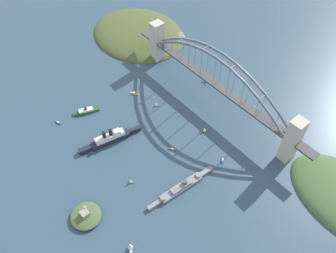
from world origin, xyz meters
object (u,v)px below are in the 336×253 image
object	(u,v)px
seaplane_taxiing_near_bridge	(206,80)
small_boat_3	(130,181)
small_boat_7	(223,160)
small_boat_0	(130,246)
small_boat_2	(172,149)
small_boat_4	(58,122)
fort_island_mid_harbor	(86,216)
harbor_ferry_steamer	(86,111)
naval_cruiser	(182,187)
small_boat_1	(156,104)
small_boat_6	(205,130)
seaplane_second_in_formation	(253,108)
small_boat_5	(135,93)
harbor_arch_bridge	(216,83)
ocean_liner	(110,138)

from	to	relation	value
seaplane_taxiing_near_bridge	small_boat_3	world-z (taller)	small_boat_3
small_boat_7	small_boat_0	bearing A→B (deg)	95.79
small_boat_2	small_boat_7	world-z (taller)	small_boat_7
small_boat_4	fort_island_mid_harbor	bearing A→B (deg)	163.38
fort_island_mid_harbor	harbor_ferry_steamer	bearing A→B (deg)	-31.41
naval_cruiser	small_boat_1	xyz separation A→B (m)	(115.14, -57.10, 0.26)
small_boat_6	small_boat_3	bearing A→B (deg)	90.00
harbor_ferry_steamer	small_boat_0	distance (m)	192.30
fort_island_mid_harbor	seaplane_second_in_formation	world-z (taller)	fort_island_mid_harbor
fort_island_mid_harbor	small_boat_5	xyz separation A→B (m)	(113.64, -145.70, -2.48)
harbor_arch_bridge	small_boat_3	xyz separation A→B (m)	(-30.06, 158.42, -29.62)
ocean_liner	small_boat_7	size ratio (longest dim) A/B	7.76
small_boat_5	small_boat_7	distance (m)	154.87
small_boat_3	small_boat_5	size ratio (longest dim) A/B	0.65
seaplane_second_in_formation	small_boat_5	world-z (taller)	seaplane_second_in_formation
harbor_ferry_steamer	small_boat_7	world-z (taller)	harbor_ferry_steamer
harbor_arch_bridge	small_boat_2	world-z (taller)	harbor_arch_bridge
small_boat_4	harbor_ferry_steamer	bearing A→B (deg)	-100.72
small_boat_2	small_boat_5	bearing A→B (deg)	-11.97
small_boat_5	small_boat_6	xyz separation A→B (m)	(-109.51, -26.54, 2.60)
harbor_arch_bridge	small_boat_4	size ratio (longest dim) A/B	27.58
small_boat_0	small_boat_4	bearing A→B (deg)	-7.28
harbor_ferry_steamer	small_boat_1	xyz separation A→B (m)	(-49.73, -76.81, 1.13)
harbor_ferry_steamer	small_boat_6	world-z (taller)	small_boat_6
small_boat_6	harbor_ferry_steamer	bearing A→B (deg)	37.63
naval_cruiser	seaplane_taxiing_near_bridge	size ratio (longest dim) A/B	9.13
small_boat_3	small_boat_4	size ratio (longest dim) A/B	0.72
small_boat_3	seaplane_second_in_formation	bearing A→B (deg)	-93.89
ocean_liner	fort_island_mid_harbor	world-z (taller)	ocean_liner
seaplane_taxiing_near_bridge	small_boat_5	bearing A→B (deg)	64.33
small_boat_4	small_boat_5	distance (m)	107.64
seaplane_taxiing_near_bridge	small_boat_0	size ratio (longest dim) A/B	0.91
harbor_arch_bridge	small_boat_0	size ratio (longest dim) A/B	28.72
small_boat_0	small_boat_6	distance (m)	167.25
seaplane_taxiing_near_bridge	small_boat_3	bearing A→B (deg)	109.89
harbor_arch_bridge	small_boat_4	xyz separation A→B (m)	(99.89, 177.71, -32.42)
small_boat_1	small_boat_2	bearing A→B (deg)	155.76
small_boat_5	seaplane_taxiing_near_bridge	bearing A→B (deg)	-115.67
ocean_liner	small_boat_6	bearing A→B (deg)	-122.49
small_boat_3	small_boat_5	distance (m)	139.52
ocean_liner	naval_cruiser	world-z (taller)	ocean_liner
naval_cruiser	small_boat_4	world-z (taller)	naval_cruiser
naval_cruiser	fort_island_mid_harbor	size ratio (longest dim) A/B	2.69
naval_cruiser	fort_island_mid_harbor	world-z (taller)	naval_cruiser
ocean_liner	small_boat_2	bearing A→B (deg)	-139.71
small_boat_1	small_boat_6	distance (m)	75.27
harbor_ferry_steamer	small_boat_2	distance (m)	126.98
seaplane_second_in_formation	small_boat_3	size ratio (longest dim) A/B	1.47
seaplane_second_in_formation	naval_cruiser	bearing A→B (deg)	101.00
ocean_liner	harbor_ferry_steamer	xyz separation A→B (m)	(60.50, -3.19, -3.31)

